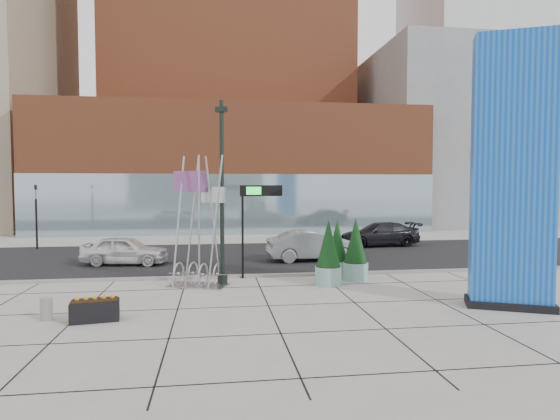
{
  "coord_description": "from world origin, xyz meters",
  "views": [
    {
      "loc": [
        -0.77,
        -16.46,
        4.05
      ],
      "look_at": [
        1.82,
        2.0,
        3.08
      ],
      "focal_mm": 30.0,
      "sensor_mm": 36.0,
      "label": 1
    }
  ],
  "objects": [
    {
      "name": "round_planter_east",
      "position": [
        4.6,
        3.6,
        1.2
      ],
      "size": [
        1.02,
        1.02,
        2.54
      ],
      "color": "#88B7AE",
      "rests_on": "ground"
    },
    {
      "name": "lamp_post",
      "position": [
        -0.48,
        2.49,
        3.05
      ],
      "size": [
        0.51,
        0.41,
        7.46
      ],
      "rotation": [
        0.0,
        0.0,
        -0.3
      ],
      "color": "black",
      "rests_on": "ground"
    },
    {
      "name": "concrete_bollard",
      "position": [
        -5.81,
        -1.74,
        0.34
      ],
      "size": [
        0.35,
        0.35,
        0.69
      ],
      "primitive_type": "cylinder",
      "color": "gray",
      "rests_on": "ground"
    },
    {
      "name": "tower_glass_front",
      "position": [
        1.0,
        22.2,
        2.5
      ],
      "size": [
        34.0,
        0.6,
        5.0
      ],
      "primitive_type": "cube",
      "color": "#8CA5B2",
      "rests_on": "ground"
    },
    {
      "name": "car_silver_mid",
      "position": [
        4.47,
        8.08,
        0.81
      ],
      "size": [
        5.03,
        1.99,
        1.63
      ],
      "primitive_type": "imported",
      "rotation": [
        0.0,
        0.0,
        1.62
      ],
      "color": "#96989D",
      "rests_on": "ground"
    },
    {
      "name": "street_asphalt",
      "position": [
        0.0,
        10.0,
        0.01
      ],
      "size": [
        80.0,
        12.0,
        0.02
      ],
      "primitive_type": "cube",
      "color": "black",
      "rests_on": "ground"
    },
    {
      "name": "blue_pylon",
      "position": [
        8.92,
        -2.3,
        4.33
      ],
      "size": [
        2.95,
        2.2,
        8.97
      ],
      "rotation": [
        0.0,
        0.0,
        -0.42
      ],
      "color": "blue",
      "rests_on": "ground"
    },
    {
      "name": "car_white_west",
      "position": [
        -5.33,
        8.14,
        0.73
      ],
      "size": [
        4.53,
        2.37,
        1.47
      ],
      "primitive_type": "imported",
      "rotation": [
        0.0,
        0.0,
        1.42
      ],
      "color": "white",
      "rests_on": "ground"
    },
    {
      "name": "round_planter_west",
      "position": [
        3.8,
        1.97,
        1.27
      ],
      "size": [
        1.08,
        1.08,
        2.69
      ],
      "color": "#88B7AE",
      "rests_on": "ground"
    },
    {
      "name": "box_planter_north",
      "position": [
        -4.35,
        -2.0,
        0.35
      ],
      "size": [
        1.48,
        0.91,
        0.76
      ],
      "rotation": [
        0.0,
        0.0,
        0.17
      ],
      "color": "black",
      "rests_on": "ground"
    },
    {
      "name": "car_dark_east",
      "position": [
        10.11,
        13.44,
        0.79
      ],
      "size": [
        5.57,
        2.6,
        1.57
      ],
      "primitive_type": "imported",
      "rotation": [
        0.0,
        0.0,
        -1.5
      ],
      "color": "black",
      "rests_on": "ground"
    },
    {
      "name": "curb_edge",
      "position": [
        0.0,
        4.0,
        0.06
      ],
      "size": [
        80.0,
        0.3,
        0.12
      ],
      "primitive_type": "cube",
      "color": "gray",
      "rests_on": "ground"
    },
    {
      "name": "ground",
      "position": [
        0.0,
        0.0,
        0.0
      ],
      "size": [
        160.0,
        160.0,
        0.0
      ],
      "primitive_type": "plane",
      "color": "#9E9991",
      "rests_on": "ground"
    },
    {
      "name": "tower_podium",
      "position": [
        1.0,
        27.0,
        5.5
      ],
      "size": [
        34.0,
        10.0,
        11.0
      ],
      "primitive_type": "cube",
      "color": "#A3512F",
      "rests_on": "ground"
    },
    {
      "name": "public_art_sculpture",
      "position": [
        -1.43,
        2.4,
        1.38
      ],
      "size": [
        2.58,
        1.92,
        5.26
      ],
      "rotation": [
        0.0,
        0.0,
        -0.37
      ],
      "color": "#B8BBBE",
      "rests_on": "ground"
    },
    {
      "name": "round_planter_mid",
      "position": [
        5.2,
        2.8,
        1.28
      ],
      "size": [
        1.08,
        1.08,
        2.7
      ],
      "color": "#88B7AE",
      "rests_on": "ground"
    },
    {
      "name": "building_pale_office",
      "position": [
        36.0,
        48.0,
        27.5
      ],
      "size": [
        16.0,
        16.0,
        55.0
      ],
      "primitive_type": "cube",
      "color": "#B2B7BC",
      "rests_on": "ground"
    },
    {
      "name": "building_grey_parking",
      "position": [
        26.0,
        32.0,
        9.0
      ],
      "size": [
        20.0,
        18.0,
        18.0
      ],
      "primitive_type": "cube",
      "color": "slate",
      "rests_on": "ground"
    },
    {
      "name": "overhead_street_sign",
      "position": [
        1.12,
        3.8,
        3.49
      ],
      "size": [
        1.9,
        0.59,
        4.07
      ],
      "rotation": [
        0.0,
        0.0,
        0.22
      ],
      "color": "black",
      "rests_on": "ground"
    },
    {
      "name": "traffic_signal",
      "position": [
        -12.0,
        15.0,
        2.3
      ],
      "size": [
        0.15,
        0.18,
        4.1
      ],
      "color": "black",
      "rests_on": "ground"
    }
  ]
}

